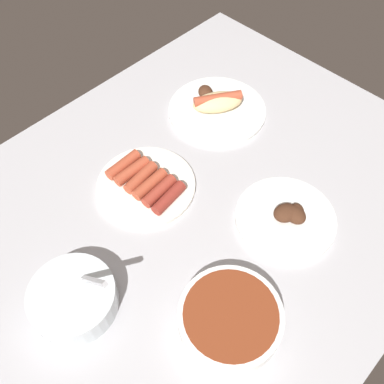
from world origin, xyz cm
name	(u,v)px	position (x,y,z in cm)	size (l,w,h in cm)	color
ground_plane	(187,214)	(0.00, 0.00, -1.50)	(120.00, 90.00, 3.00)	#B2B2B7
plate_grilled_meat	(287,217)	(12.92, -16.39, 1.02)	(21.01, 21.01, 4.12)	white
bowl_chili	(230,318)	(-11.73, -22.33, 2.39)	(18.55, 18.55, 4.33)	white
plate_sausages	(146,184)	(-1.88, 10.86, 1.22)	(21.78, 21.78, 3.51)	white
bowl_coleslaw	(74,299)	(-28.87, -0.26, 2.96)	(15.71, 15.71, 14.86)	silver
plate_hotdog_assembled	(217,106)	(26.60, 15.91, 1.69)	(24.49, 24.49, 5.61)	white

